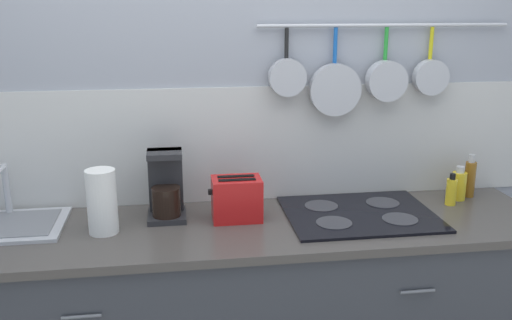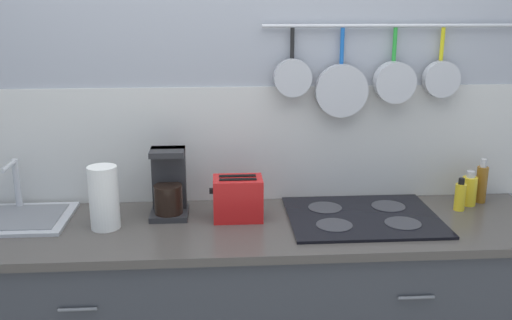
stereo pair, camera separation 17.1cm
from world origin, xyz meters
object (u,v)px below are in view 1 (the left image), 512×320
(coffee_maker, at_px, (166,190))
(bottle_olive_oil, at_px, (470,178))
(toaster, at_px, (237,199))
(bottle_sesame_oil, at_px, (451,191))
(paper_towel_roll, at_px, (102,202))
(bottle_dish_soap, at_px, (459,185))

(coffee_maker, xyz_separation_m, bottle_olive_oil, (1.41, 0.07, -0.03))
(toaster, distance_m, bottle_sesame_oil, 0.98)
(paper_towel_roll, distance_m, bottle_olive_oil, 1.67)
(paper_towel_roll, relative_size, bottle_dish_soap, 1.64)
(paper_towel_roll, bearing_deg, coffee_maker, 28.10)
(coffee_maker, relative_size, bottle_dish_soap, 1.84)
(bottle_sesame_oil, xyz_separation_m, bottle_olive_oil, (0.14, 0.10, 0.03))
(toaster, xyz_separation_m, bottle_olive_oil, (1.12, 0.13, -0.00))
(toaster, height_order, bottle_sesame_oil, toaster)
(coffee_maker, distance_m, bottle_olive_oil, 1.41)
(coffee_maker, relative_size, bottle_olive_oil, 1.43)
(paper_towel_roll, distance_m, bottle_sesame_oil, 1.53)
(toaster, bearing_deg, coffee_maker, 167.08)
(toaster, bearing_deg, bottle_dish_soap, 5.43)
(coffee_maker, bearing_deg, bottle_sesame_oil, -1.39)
(paper_towel_roll, distance_m, toaster, 0.55)
(bottle_sesame_oil, bearing_deg, bottle_olive_oil, 34.81)
(bottle_sesame_oil, xyz_separation_m, bottle_dish_soap, (0.07, 0.06, 0.01))
(bottle_olive_oil, bearing_deg, bottle_dish_soap, -154.67)
(paper_towel_roll, height_order, bottle_dish_soap, paper_towel_roll)
(coffee_maker, height_order, bottle_olive_oil, coffee_maker)
(coffee_maker, distance_m, bottle_dish_soap, 1.34)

